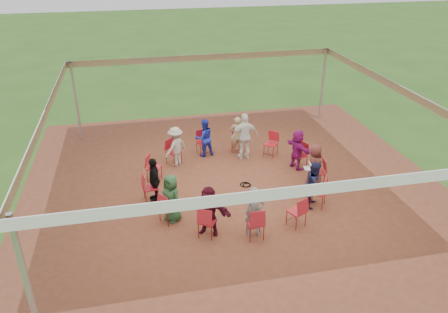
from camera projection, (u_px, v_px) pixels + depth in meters
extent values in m
plane|color=#2C551A|center=(234.00, 187.00, 13.74)|extent=(80.00, 80.00, 0.00)
plane|color=brown|center=(234.00, 187.00, 13.74)|extent=(13.00, 13.00, 0.00)
cylinder|color=#B2B2B7|center=(27.00, 284.00, 7.75)|extent=(0.12, 0.12, 3.00)
cylinder|color=#B2B2B7|center=(76.00, 101.00, 16.50)|extent=(0.12, 0.12, 3.00)
cylinder|color=#B2B2B7|center=(323.00, 85.00, 18.39)|extent=(0.12, 0.12, 3.00)
plane|color=white|center=(236.00, 96.00, 12.40)|extent=(10.30, 10.30, 0.00)
cube|color=white|center=(302.00, 191.00, 7.95)|extent=(10.30, 0.03, 0.24)
cube|color=white|center=(205.00, 57.00, 16.96)|extent=(10.30, 0.03, 0.24)
cube|color=white|center=(46.00, 114.00, 11.48)|extent=(0.03, 10.30, 0.24)
cube|color=white|center=(398.00, 89.00, 13.43)|extent=(0.03, 10.30, 0.24)
imported|color=#572823|center=(315.00, 165.00, 13.57)|extent=(0.48, 0.73, 1.39)
imported|color=#8E146D|center=(297.00, 149.00, 14.59)|extent=(0.88, 1.37, 1.39)
imported|color=tan|center=(237.00, 135.00, 15.66)|extent=(0.58, 0.45, 1.39)
imported|color=#1D2BB0|center=(204.00, 138.00, 15.46)|extent=(0.74, 0.52, 1.39)
imported|color=#A9A494|center=(176.00, 146.00, 14.80)|extent=(0.97, 0.92, 1.39)
imported|color=black|center=(154.00, 180.00, 12.76)|extent=(0.49, 0.85, 1.39)
imported|color=#264F2C|center=(172.00, 198.00, 11.84)|extent=(0.69, 0.78, 1.39)
imported|color=#410A1A|center=(209.00, 211.00, 11.29)|extent=(1.36, 1.05, 1.39)
imported|color=slate|center=(255.00, 212.00, 11.23)|extent=(0.52, 0.35, 1.39)
imported|color=#191C42|center=(315.00, 184.00, 12.52)|extent=(0.71, 0.77, 1.39)
imported|color=white|center=(245.00, 136.00, 15.20)|extent=(1.00, 0.53, 1.68)
torus|color=black|center=(245.00, 185.00, 13.84)|extent=(0.36, 0.36, 0.03)
torus|color=black|center=(247.00, 185.00, 13.81)|extent=(0.29, 0.29, 0.03)
cube|color=#B7B7BC|center=(307.00, 168.00, 13.60)|extent=(0.24, 0.32, 0.01)
cube|color=#B7B7BC|center=(311.00, 165.00, 13.57)|extent=(0.11, 0.30, 0.19)
cube|color=#CCE0FF|center=(311.00, 165.00, 13.56)|extent=(0.08, 0.26, 0.16)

